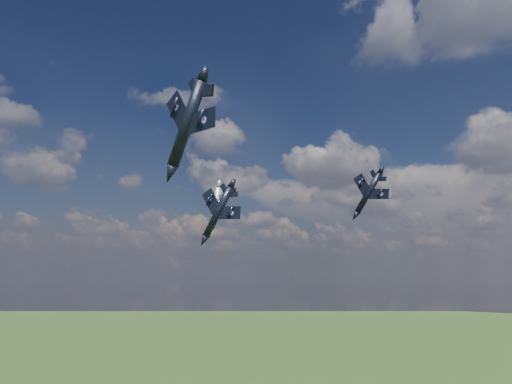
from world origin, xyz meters
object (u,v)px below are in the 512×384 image
Objects in this scene: jet_high_navy at (368,193)px; jet_right_navy at (187,124)px; jet_left_silver at (215,209)px; jet_lead_navy at (218,212)px.

jet_right_navy is at bearing -86.82° from jet_high_navy.
jet_right_navy is 57.22m from jet_left_silver.
jet_right_navy is 1.03× the size of jet_high_navy.
jet_high_navy is (12.33, 29.98, 5.74)m from jet_lead_navy.
jet_left_silver is at bearing -162.14° from jet_high_navy.
jet_left_silver is (-37.57, 43.14, -1.20)m from jet_right_navy.
jet_lead_navy is 32.67m from jet_right_navy.
jet_high_navy is at bearing 101.26° from jet_right_navy.
jet_lead_navy is at bearing 131.39° from jet_right_navy.
jet_lead_navy is 1.03× the size of jet_high_navy.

